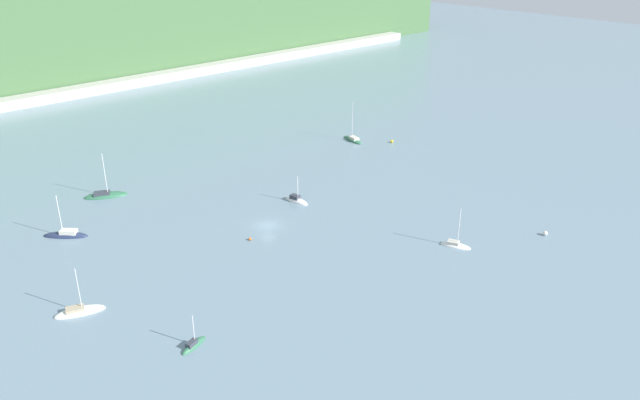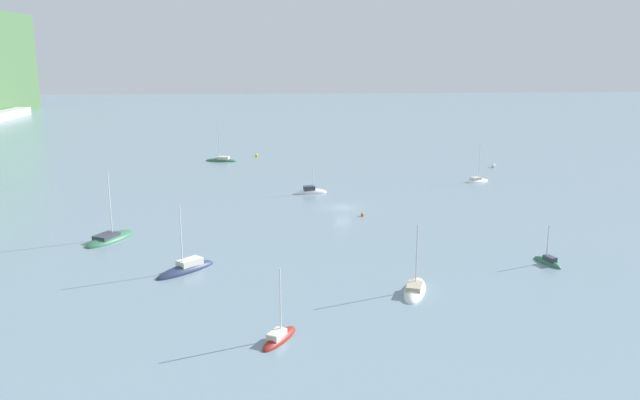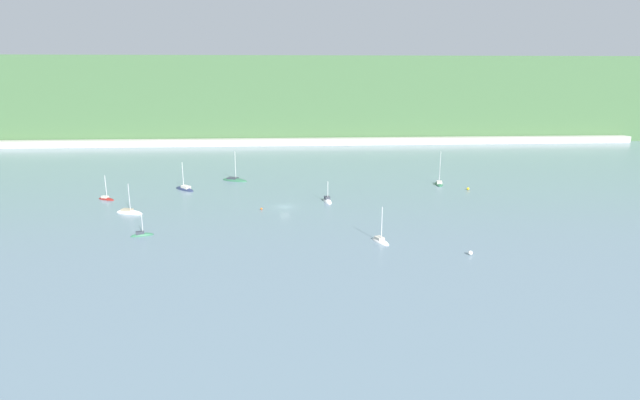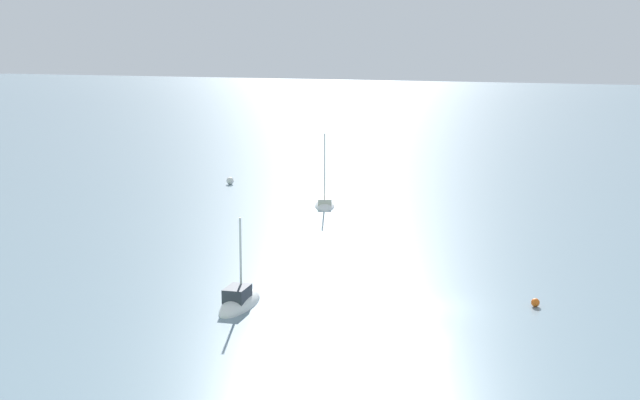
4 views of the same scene
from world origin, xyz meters
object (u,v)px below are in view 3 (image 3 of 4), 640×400
at_px(sailboat_5, 106,199).
at_px(sailboat_7, 142,235).
at_px(sailboat_4, 328,201).
at_px(sailboat_2, 235,180).
at_px(sailboat_0, 439,184).
at_px(sailboat_3, 185,189).
at_px(mooring_buoy_0, 468,189).
at_px(sailboat_6, 129,213).
at_px(mooring_buoy_1, 261,209).
at_px(sailboat_1, 380,241).
at_px(mooring_buoy_2, 470,253).

bearing_deg(sailboat_5, sailboat_7, -31.17).
xyz_separation_m(sailboat_4, sailboat_7, (-40.68, -25.89, -0.01)).
height_order(sailboat_2, sailboat_4, sailboat_2).
xyz_separation_m(sailboat_0, sailboat_4, (-35.63, -18.96, -0.00)).
relative_size(sailboat_3, sailboat_5, 1.23).
relative_size(sailboat_3, mooring_buoy_0, 11.57).
relative_size(sailboat_0, sailboat_7, 2.01).
distance_m(sailboat_3, sailboat_6, 26.28).
bearing_deg(sailboat_5, sailboat_4, 23.34).
bearing_deg(sailboat_5, sailboat_2, 64.69).
bearing_deg(sailboat_3, mooring_buoy_1, 178.58).
bearing_deg(sailboat_3, sailboat_4, -158.54).
height_order(sailboat_3, sailboat_7, sailboat_3).
height_order(sailboat_1, sailboat_3, sailboat_3).
height_order(sailboat_5, sailboat_6, sailboat_6).
relative_size(sailboat_4, mooring_buoy_2, 7.49).
bearing_deg(sailboat_3, mooring_buoy_0, -139.86).
relative_size(sailboat_1, sailboat_3, 0.89).
relative_size(sailboat_7, mooring_buoy_0, 6.98).
bearing_deg(sailboat_2, mooring_buoy_0, 13.14).
height_order(mooring_buoy_1, mooring_buoy_2, mooring_buoy_2).
relative_size(sailboat_0, sailboat_5, 1.49).
bearing_deg(sailboat_2, sailboat_6, -92.67).
bearing_deg(sailboat_0, mooring_buoy_2, -178.98).
bearing_deg(sailboat_0, sailboat_2, 93.83).
distance_m(sailboat_1, sailboat_2, 70.93).
bearing_deg(sailboat_4, sailboat_6, -88.34).
bearing_deg(sailboat_1, mooring_buoy_2, 37.70).
relative_size(sailboat_6, mooring_buoy_0, 10.77).
distance_m(sailboat_2, sailboat_6, 42.66).
bearing_deg(sailboat_3, sailboat_6, 115.74).
height_order(sailboat_4, mooring_buoy_0, sailboat_4).
distance_m(sailboat_2, sailboat_3, 17.76).
height_order(sailboat_4, mooring_buoy_2, sailboat_4).
distance_m(sailboat_5, mooring_buoy_2, 94.85).
distance_m(sailboat_4, mooring_buoy_1, 18.30).
relative_size(sailboat_3, sailboat_6, 1.07).
bearing_deg(mooring_buoy_2, sailboat_5, 149.68).
bearing_deg(sailboat_2, mooring_buoy_1, -46.63).
xyz_separation_m(sailboat_3, sailboat_6, (-8.35, -24.92, -0.04)).
bearing_deg(sailboat_0, sailboat_3, 104.31).
xyz_separation_m(sailboat_1, mooring_buoy_2, (15.20, -8.56, 0.31)).
distance_m(sailboat_1, sailboat_3, 69.26).
bearing_deg(sailboat_2, sailboat_5, -117.13).
height_order(sailboat_0, sailboat_6, sailboat_0).
distance_m(sailboat_4, mooring_buoy_2, 47.54).
bearing_deg(sailboat_4, mooring_buoy_1, -75.62).
bearing_deg(sailboat_2, sailboat_4, -19.19).
bearing_deg(sailboat_7, sailboat_2, 59.03).
bearing_deg(mooring_buoy_0, sailboat_0, 127.34).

